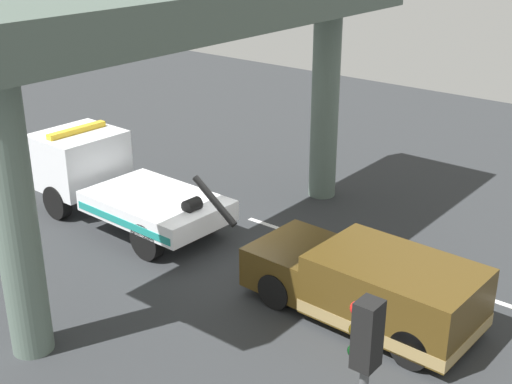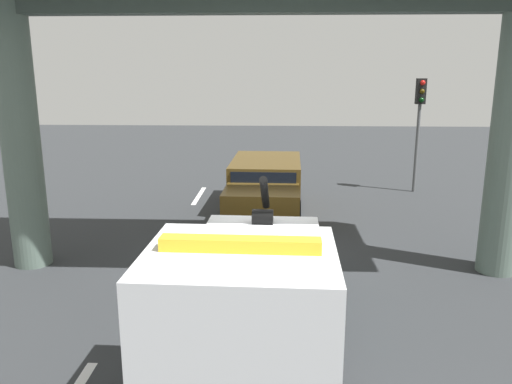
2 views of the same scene
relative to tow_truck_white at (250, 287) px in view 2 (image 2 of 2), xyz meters
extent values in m
cube|color=#2D3033|center=(-4.46, 0.02, -1.25)|extent=(60.00, 40.00, 0.10)
cube|color=silver|center=(-10.46, -2.42, -1.20)|extent=(2.60, 0.16, 0.01)
cube|color=silver|center=(-4.46, -2.42, -1.20)|extent=(2.60, 0.16, 0.01)
cube|color=white|center=(-1.93, 0.05, -0.28)|extent=(3.91, 2.51, 0.55)
cube|color=white|center=(1.40, -0.04, 0.27)|extent=(2.11, 2.36, 1.65)
cube|color=black|center=(2.01, -0.06, 0.64)|extent=(0.12, 2.21, 0.66)
cube|color=teal|center=(-1.89, 1.26, -0.36)|extent=(3.65, 0.12, 0.20)
cylinder|color=black|center=(-4.12, 0.11, 0.46)|extent=(1.42, 0.22, 1.07)
cylinder|color=black|center=(-3.31, 0.09, 0.12)|extent=(0.37, 0.46, 0.36)
cube|color=yellow|center=(1.40, -0.04, 1.18)|extent=(0.29, 1.93, 0.16)
cylinder|color=black|center=(1.23, 1.00, -0.70)|extent=(1.01, 0.35, 1.00)
cylinder|color=black|center=(1.17, -1.07, -0.70)|extent=(1.01, 0.35, 1.00)
cylinder|color=black|center=(-2.67, 1.11, -0.70)|extent=(1.01, 0.35, 1.00)
cylinder|color=black|center=(-2.73, -0.97, -0.70)|extent=(1.01, 0.35, 1.00)
cube|color=#4C3814|center=(-9.13, 0.04, -0.30)|extent=(3.52, 2.30, 1.35)
cube|color=#4C3814|center=(-6.54, -0.03, -0.50)|extent=(1.79, 2.16, 0.95)
cube|color=black|center=(-7.38, -0.01, 0.00)|extent=(0.11, 1.94, 0.59)
cube|color=#9E8451|center=(-9.13, 0.04, -0.79)|extent=(3.54, 2.31, 0.28)
cylinder|color=black|center=(-6.66, 0.93, -0.78)|extent=(0.85, 0.30, 0.84)
cylinder|color=black|center=(-6.71, -0.99, -0.78)|extent=(0.85, 0.30, 0.84)
cylinder|color=black|center=(-10.05, 1.02, -0.78)|extent=(0.85, 0.30, 0.84)
cylinder|color=black|center=(-10.11, -0.89, -0.78)|extent=(0.85, 0.30, 0.84)
cylinder|color=#596B60|center=(-3.76, 5.32, 1.74)|extent=(0.83, 0.83, 5.88)
cylinder|color=#596B60|center=(-3.76, -5.28, 1.74)|extent=(0.83, 0.83, 5.88)
cube|color=#3E4A43|center=(-3.76, 0.02, 4.50)|extent=(0.50, 12.20, 0.36)
cylinder|color=#515456|center=(-11.46, 5.50, 0.42)|extent=(0.12, 0.12, 3.23)
cube|color=black|center=(-11.46, 5.50, 2.48)|extent=(0.28, 0.32, 0.90)
sphere|color=red|center=(-11.30, 5.50, 2.78)|extent=(0.18, 0.18, 0.18)
sphere|color=#3A2D06|center=(-11.30, 5.50, 2.48)|extent=(0.18, 0.18, 0.18)
sphere|color=black|center=(-11.30, 5.50, 2.18)|extent=(0.18, 0.18, 0.18)
camera|label=1|loc=(-14.76, 11.73, 7.15)|focal=48.46mm
camera|label=2|loc=(7.02, 0.39, 3.18)|focal=35.19mm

